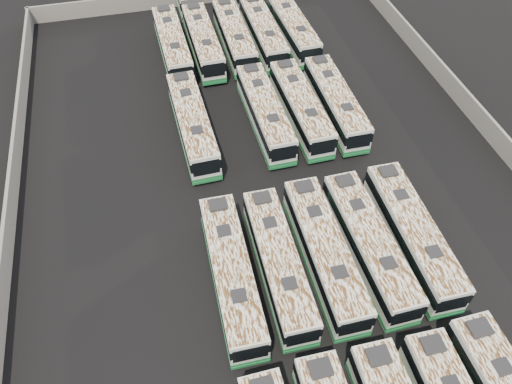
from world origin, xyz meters
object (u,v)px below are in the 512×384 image
object	(u,v)px
bus_midfront_far_right	(412,234)
bus_back_left	(198,27)
bus_midfront_right	(369,245)
bus_midback_right	(301,108)
bus_midfront_left	(278,263)
bus_back_center	(234,37)
bus_back_far_right	(293,29)
bus_midback_center	(265,113)
bus_midback_far_left	(193,124)
bus_back_far_left	(173,45)
bus_midback_far_right	(335,102)
bus_midfront_far_left	(232,274)
bus_midfront_center	(324,253)
bus_back_right	(256,19)

from	to	relation	value
bus_midfront_far_right	bus_back_left	bearing A→B (deg)	108.41
bus_midfront_right	bus_midback_right	bearing A→B (deg)	88.91
bus_midfront_left	bus_back_center	xyz separation A→B (m)	(3.64, 31.83, 0.04)
bus_back_left	bus_back_far_right	world-z (taller)	bus_back_left
bus_midback_center	bus_midback_right	xyz separation A→B (m)	(3.66, -0.10, -0.01)
bus_midback_far_left	bus_back_far_left	bearing A→B (deg)	88.50
bus_midback_far_right	bus_back_left	xyz separation A→B (m)	(-11.00, 17.89, 0.02)
bus_midfront_far_left	bus_midback_far_right	bearing A→B (deg)	51.38
bus_midfront_center	bus_back_right	size ratio (longest dim) A/B	0.65
bus_back_far_right	bus_midfront_far_right	bearing A→B (deg)	-91.31
bus_midfront_right	bus_midback_far_right	world-z (taller)	bus_midfront_right
bus_back_center	bus_midfront_far_right	bearing A→B (deg)	-76.87
bus_midfront_center	bus_back_far_left	bearing A→B (deg)	103.35
bus_midfront_far_right	bus_back_far_right	bearing A→B (deg)	91.07
bus_midback_center	bus_back_far_right	xyz separation A→B (m)	(7.27, 14.47, -0.00)
bus_midfront_right	bus_midfront_far_right	world-z (taller)	bus_midfront_far_right
bus_midback_far_left	bus_midback_center	size ratio (longest dim) A/B	1.03
bus_midfront_right	bus_back_right	bearing A→B (deg)	89.02
bus_midback_right	bus_midback_far_right	distance (m)	3.64
bus_midfront_right	bus_back_far_right	bearing A→B (deg)	82.47
bus_back_left	bus_back_center	size ratio (longest dim) A/B	1.56
bus_midback_far_right	bus_midfront_far_left	bearing A→B (deg)	-129.37
bus_back_far_right	bus_back_left	bearing A→B (deg)	162.02
bus_midback_center	bus_back_far_right	distance (m)	16.20
bus_midfront_left	bus_back_left	bearing A→B (deg)	91.10
bus_midfront_far_right	bus_back_far_right	world-z (taller)	bus_midfront_far_right
bus_midback_far_left	bus_midback_right	distance (m)	10.85
bus_back_far_left	bus_back_far_right	world-z (taller)	bus_back_far_left
bus_back_far_left	bus_midfront_right	bearing A→B (deg)	-72.51
bus_back_left	bus_back_center	distance (m)	5.00
bus_back_left	bus_back_right	xyz separation A→B (m)	(7.30, 0.08, -0.01)
bus_midfront_far_left	bus_midfront_far_right	size ratio (longest dim) A/B	0.99
bus_back_right	bus_midfront_left	bearing A→B (deg)	-101.55
bus_midback_center	bus_midfront_far_right	bearing A→B (deg)	-67.71
bus_back_far_left	bus_back_right	bearing A→B (deg)	16.22
bus_midfront_center	bus_midfront_far_right	world-z (taller)	bus_midfront_center
bus_back_center	bus_back_far_left	bearing A→B (deg)	-179.36
bus_midfront_right	bus_midfront_far_right	size ratio (longest dim) A/B	1.00
bus_back_center	bus_back_right	world-z (taller)	bus_back_center
bus_midfront_far_left	bus_midfront_far_right	xyz separation A→B (m)	(14.46, 0.08, 0.01)
bus_midfront_left	bus_midback_center	bearing A→B (deg)	79.33
bus_midback_right	bus_back_center	world-z (taller)	bus_back_center
bus_midfront_center	bus_back_far_left	size ratio (longest dim) A/B	1.00
bus_midfront_far_left	bus_back_left	world-z (taller)	bus_midfront_far_left
bus_back_far_right	bus_midfront_far_left	bearing A→B (deg)	-115.72
bus_midback_far_left	bus_back_far_right	size ratio (longest dim) A/B	1.03
bus_midfront_left	bus_back_far_left	bearing A→B (deg)	97.37
bus_midback_far_right	bus_back_right	xyz separation A→B (m)	(-3.70, 17.98, 0.01)
bus_midfront_far_right	bus_back_far_left	size ratio (longest dim) A/B	1.00
bus_midfront_right	bus_midback_right	distance (m)	17.35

